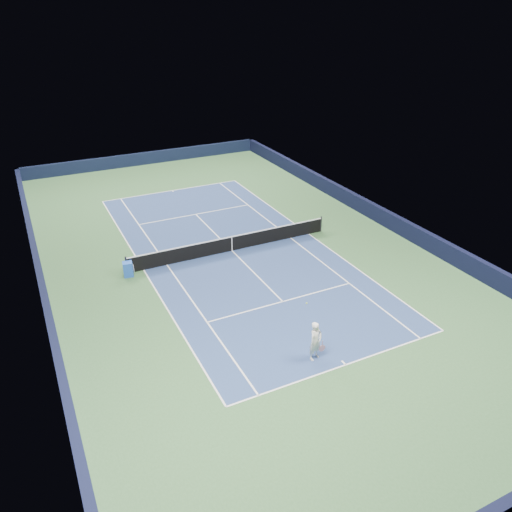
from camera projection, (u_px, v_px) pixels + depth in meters
name	position (u px, v px, depth m)	size (l,w,h in m)	color
ground	(232.00, 251.00, 30.46)	(40.00, 40.00, 0.00)	#335B31
wall_far	(145.00, 158.00, 45.98)	(22.00, 0.35, 1.10)	black
wall_near	(508.00, 511.00, 14.43)	(22.00, 0.35, 1.10)	black
wall_right	(375.00, 212.00, 34.45)	(0.35, 40.00, 1.10)	black
wall_left	(42.00, 283.00, 25.96)	(0.35, 40.00, 1.10)	black
court_surface	(232.00, 251.00, 30.46)	(10.97, 23.77, 0.01)	navy
baseline_far	(172.00, 191.00, 39.91)	(10.97, 0.08, 0.00)	white
baseline_near	(346.00, 365.00, 21.00)	(10.97, 0.08, 0.00)	white
sideline_doubles_right	(309.00, 234.00, 32.61)	(0.08, 23.77, 0.00)	white
sideline_doubles_left	(144.00, 270.00, 28.30)	(0.08, 23.77, 0.00)	white
sideline_singles_right	(290.00, 238.00, 32.07)	(0.08, 23.77, 0.00)	white
sideline_singles_left	(167.00, 265.00, 28.84)	(0.08, 23.77, 0.00)	white
service_line_far	(196.00, 214.00, 35.55)	(8.23, 0.08, 0.00)	white
service_line_near	(283.00, 302.00, 25.36)	(8.23, 0.08, 0.00)	white
center_service_line	(232.00, 251.00, 30.46)	(0.08, 12.80, 0.00)	white
center_mark_far	(173.00, 191.00, 39.79)	(0.08, 0.30, 0.00)	white
center_mark_near	(344.00, 363.00, 21.12)	(0.08, 0.30, 0.00)	white
tennis_net	(232.00, 243.00, 30.23)	(12.90, 0.10, 1.07)	black
sponsor_cube	(128.00, 269.00, 27.52)	(0.60, 0.55, 0.85)	blue
tennis_player	(316.00, 341.00, 20.98)	(0.86, 1.34, 2.22)	white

